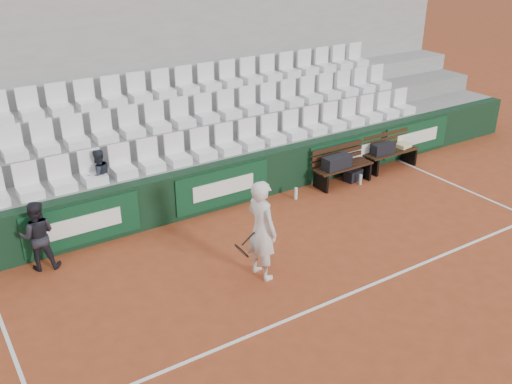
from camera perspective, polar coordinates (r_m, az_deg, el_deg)
name	(u,v)px	position (r m, az deg, el deg)	size (l,w,h in m)	color
ground	(349,294)	(9.71, 9.27, -10.08)	(80.00, 80.00, 0.00)	#9C4323
court_baseline	(349,294)	(9.71, 9.27, -10.06)	(18.00, 0.06, 0.01)	white
back_barrier	(230,183)	(12.31, -2.59, 0.94)	(18.00, 0.34, 1.00)	black
grandstand_tier_front	(213,174)	(12.79, -4.29, 1.85)	(18.00, 0.95, 1.00)	gray
grandstand_tier_mid	(194,151)	(13.49, -6.27, 4.07)	(18.00, 0.95, 1.45)	gray
grandstand_tier_back	(176,131)	(14.22, -8.05, 6.06)	(18.00, 0.95, 1.90)	#959693
grandstand_rear_wall	(161,75)	(14.42, -9.44, 11.42)	(18.00, 0.30, 4.40)	#989895
seat_row_front	(216,142)	(12.34, -4.02, 5.05)	(11.90, 0.44, 0.63)	white
seat_row_mid	(195,110)	(13.00, -6.13, 8.11)	(11.90, 0.44, 0.63)	white
seat_row_back	(175,82)	(13.71, -8.06, 10.86)	(11.90, 0.44, 0.63)	white
bench_left	(343,175)	(13.54, 8.66, 1.73)	(1.50, 0.56, 0.45)	#321A0F
bench_right	(390,159)	(14.66, 13.27, 3.19)	(1.50, 0.56, 0.45)	black
sports_bag_left	(337,162)	(13.24, 8.10, 2.96)	(0.70, 0.30, 0.30)	black
sports_bag_right	(383,149)	(14.30, 12.58, 4.24)	(0.57, 0.26, 0.26)	black
towel	(404,145)	(14.89, 14.54, 4.54)	(0.37, 0.27, 0.10)	beige
sports_bag_ground	(353,175)	(13.79, 9.68, 1.69)	(0.44, 0.27, 0.27)	black
water_bottle_near	(296,193)	(12.70, 4.01, -0.13)	(0.08, 0.08, 0.27)	silver
water_bottle_far	(360,179)	(13.60, 10.40, 1.25)	(0.07, 0.07, 0.25)	#AFBEC6
tennis_player	(262,230)	(9.60, 0.56, -3.81)	(0.75, 0.70, 1.80)	silver
ball_kid	(38,236)	(10.64, -21.00, -4.09)	(0.63, 0.49, 1.30)	black
spectator_c	(96,155)	(11.38, -15.66, 3.62)	(0.53, 0.41, 1.09)	#1F242F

